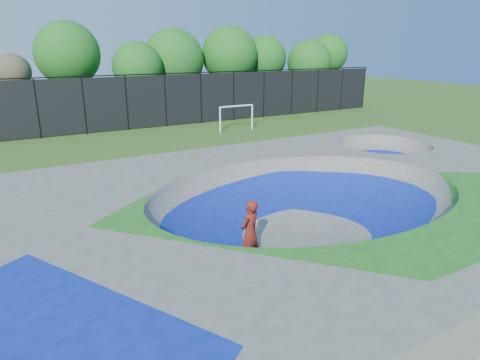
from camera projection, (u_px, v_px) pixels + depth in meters
name	position (u px, v px, depth m)	size (l,w,h in m)	color
ground	(306.00, 230.00, 14.56)	(120.00, 120.00, 0.00)	#305618
skate_deck	(307.00, 209.00, 14.34)	(22.00, 14.00, 1.50)	gray
skater	(250.00, 233.00, 12.01)	(0.70, 0.46, 1.93)	red
skateboard	(250.00, 263.00, 12.29)	(0.78, 0.22, 0.05)	black
soccer_goal	(236.00, 113.00, 31.27)	(2.83, 0.12, 1.87)	white
fence	(127.00, 102.00, 31.25)	(48.09, 0.09, 4.04)	black
treeline	(86.00, 61.00, 33.92)	(53.39, 6.60, 7.93)	#4E3B27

